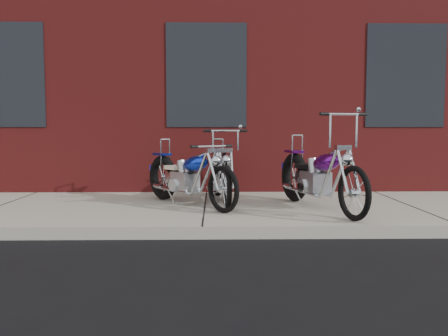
{
  "coord_description": "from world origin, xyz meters",
  "views": [
    {
      "loc": [
        0.15,
        -5.36,
        1.27
      ],
      "look_at": [
        0.27,
        0.8,
        0.76
      ],
      "focal_mm": 38.0,
      "sensor_mm": 36.0,
      "label": 1
    }
  ],
  "objects": [
    {
      "name": "building_brick",
      "position": [
        0.0,
        8.0,
        4.0
      ],
      "size": [
        22.0,
        10.0,
        8.0
      ],
      "primitive_type": "cube",
      "color": "maroon",
      "rests_on": "ground"
    },
    {
      "name": "chopper_blue",
      "position": [
        -0.25,
        1.54,
        0.55
      ],
      "size": [
        1.42,
        1.81,
        0.96
      ],
      "rotation": [
        0.0,
        0.0,
        -0.92
      ],
      "color": "black",
      "rests_on": "sidewalk"
    },
    {
      "name": "sidewalk",
      "position": [
        0.0,
        1.5,
        0.07
      ],
      "size": [
        22.0,
        3.0,
        0.15
      ],
      "primitive_type": "cube",
      "color": "#9C968A",
      "rests_on": "ground"
    },
    {
      "name": "chopper_third",
      "position": [
        0.25,
        1.83,
        0.54
      ],
      "size": [
        0.53,
        2.19,
        1.11
      ],
      "rotation": [
        0.0,
        0.0,
        -1.49
      ],
      "color": "black",
      "rests_on": "sidewalk"
    },
    {
      "name": "ground",
      "position": [
        0.0,
        0.0,
        0.0
      ],
      "size": [
        120.0,
        120.0,
        0.0
      ],
      "primitive_type": "plane",
      "color": "black",
      "rests_on": "ground"
    },
    {
      "name": "chopper_purple",
      "position": [
        1.59,
        1.16,
        0.58
      ],
      "size": [
        0.84,
        2.29,
        1.32
      ],
      "rotation": [
        0.0,
        0.0,
        -1.29
      ],
      "color": "black",
      "rests_on": "sidewalk"
    }
  ]
}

